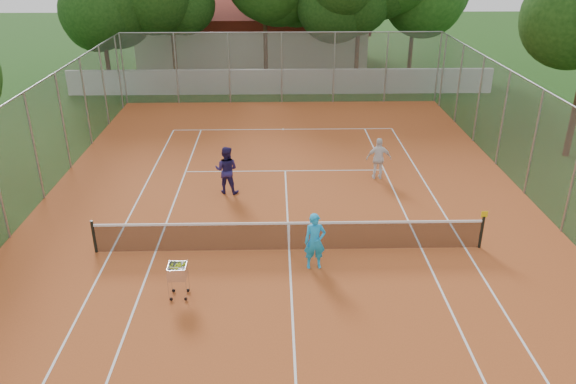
{
  "coord_description": "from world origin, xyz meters",
  "views": [
    {
      "loc": [
        -0.39,
        -15.05,
        8.86
      ],
      "look_at": [
        0.0,
        1.5,
        1.3
      ],
      "focal_mm": 35.0,
      "sensor_mm": 36.0,
      "label": 1
    }
  ],
  "objects_px": {
    "tennis_net": "(289,236)",
    "ball_hopper": "(178,280)",
    "player_near": "(315,241)",
    "player_far_left": "(226,170)",
    "player_far_right": "(379,159)",
    "clubhouse": "(253,32)"
  },
  "relations": [
    {
      "from": "player_near",
      "to": "player_far_right",
      "type": "relative_size",
      "value": 1.02
    },
    {
      "from": "tennis_net",
      "to": "player_far_left",
      "type": "height_order",
      "value": "player_far_left"
    },
    {
      "from": "ball_hopper",
      "to": "clubhouse",
      "type": "bearing_deg",
      "value": 112.23
    },
    {
      "from": "player_far_left",
      "to": "player_far_right",
      "type": "xyz_separation_m",
      "value": [
        5.92,
        1.21,
        -0.07
      ]
    },
    {
      "from": "player_far_right",
      "to": "player_near",
      "type": "bearing_deg",
      "value": 67.77
    },
    {
      "from": "tennis_net",
      "to": "player_near",
      "type": "height_order",
      "value": "player_near"
    },
    {
      "from": "player_near",
      "to": "player_far_left",
      "type": "distance_m",
      "value": 6.11
    },
    {
      "from": "clubhouse",
      "to": "ball_hopper",
      "type": "relative_size",
      "value": 15.36
    },
    {
      "from": "tennis_net",
      "to": "player_near",
      "type": "bearing_deg",
      "value": -54.52
    },
    {
      "from": "clubhouse",
      "to": "ball_hopper",
      "type": "xyz_separation_m",
      "value": [
        -1.01,
        -31.41,
        -1.65
      ]
    },
    {
      "from": "player_far_left",
      "to": "ball_hopper",
      "type": "distance_m",
      "value": 6.82
    },
    {
      "from": "player_near",
      "to": "ball_hopper",
      "type": "bearing_deg",
      "value": -164.03
    },
    {
      "from": "tennis_net",
      "to": "player_far_right",
      "type": "bearing_deg",
      "value": 56.43
    },
    {
      "from": "tennis_net",
      "to": "clubhouse",
      "type": "bearing_deg",
      "value": 93.95
    },
    {
      "from": "clubhouse",
      "to": "player_far_right",
      "type": "xyz_separation_m",
      "value": [
        5.69,
        -23.44,
        -1.34
      ]
    },
    {
      "from": "clubhouse",
      "to": "player_far_left",
      "type": "relative_size",
      "value": 9.01
    },
    {
      "from": "tennis_net",
      "to": "clubhouse",
      "type": "height_order",
      "value": "clubhouse"
    },
    {
      "from": "tennis_net",
      "to": "ball_hopper",
      "type": "bearing_deg",
      "value": -141.33
    },
    {
      "from": "clubhouse",
      "to": "ball_hopper",
      "type": "distance_m",
      "value": 31.47
    },
    {
      "from": "player_near",
      "to": "player_far_left",
      "type": "height_order",
      "value": "player_far_left"
    },
    {
      "from": "ball_hopper",
      "to": "player_far_right",
      "type": "bearing_deg",
      "value": 74.02
    },
    {
      "from": "player_near",
      "to": "player_far_left",
      "type": "bearing_deg",
      "value": 114.11
    }
  ]
}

